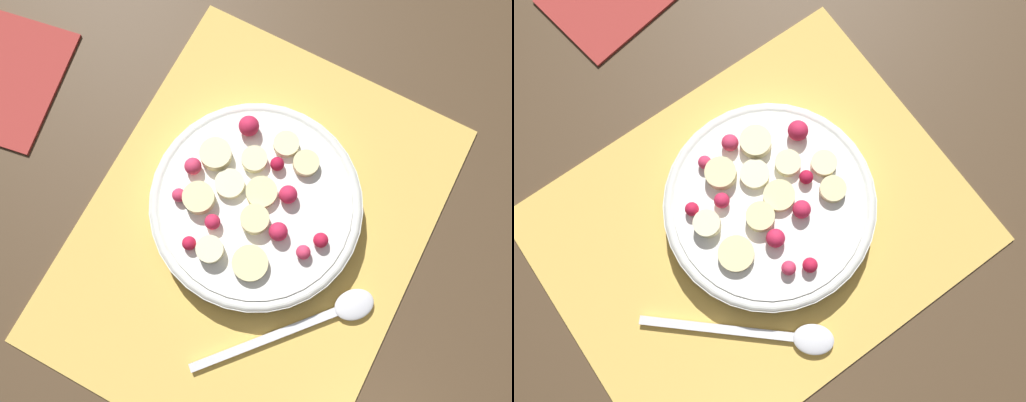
{
  "view_description": "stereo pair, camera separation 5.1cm",
  "coord_description": "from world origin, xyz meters",
  "views": [
    {
      "loc": [
        -0.07,
        -0.04,
        0.54
      ],
      "look_at": [
        0.02,
        0.01,
        0.04
      ],
      "focal_mm": 35.0,
      "sensor_mm": 36.0,
      "label": 1
    },
    {
      "loc": [
        -0.04,
        -0.08,
        0.54
      ],
      "look_at": [
        0.02,
        0.01,
        0.04
      ],
      "focal_mm": 35.0,
      "sensor_mm": 36.0,
      "label": 2
    }
  ],
  "objects": [
    {
      "name": "fruit_bowl",
      "position": [
        0.02,
        0.01,
        0.03
      ],
      "size": [
        0.22,
        0.22,
        0.05
      ],
      "color": "silver",
      "rests_on": "placemat"
    },
    {
      "name": "ground_plane",
      "position": [
        0.0,
        0.0,
        0.0
      ],
      "size": [
        3.0,
        3.0,
        0.0
      ],
      "primitive_type": "plane",
      "color": "#4C3823"
    },
    {
      "name": "placemat",
      "position": [
        0.0,
        0.0,
        0.0
      ],
      "size": [
        0.44,
        0.35,
        0.01
      ],
      "color": "#E0B251",
      "rests_on": "ground_plane"
    },
    {
      "name": "spoon",
      "position": [
        -0.05,
        -0.11,
        0.01
      ],
      "size": [
        0.16,
        0.15,
        0.01
      ],
      "rotation": [
        0.0,
        0.0,
        5.56
      ],
      "color": "silver",
      "rests_on": "placemat"
    }
  ]
}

